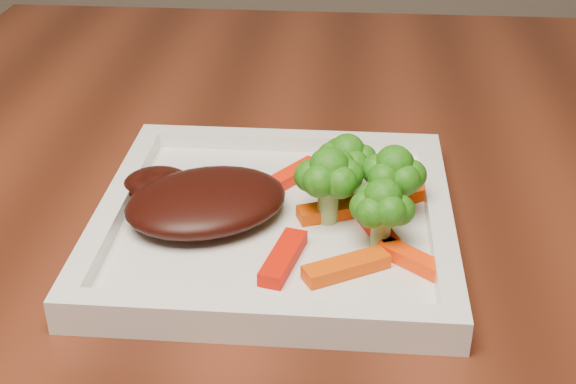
{
  "coord_description": "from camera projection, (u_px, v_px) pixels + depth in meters",
  "views": [
    {
      "loc": [
        -0.37,
        -0.77,
        1.09
      ],
      "look_at": [
        -0.42,
        -0.24,
        0.79
      ],
      "focal_mm": 50.0,
      "sensor_mm": 36.0,
      "label": 1
    }
  ],
  "objects": [
    {
      "name": "carrot_1",
      "position": [
        412.0,
        259.0,
        0.57
      ],
      "size": [
        0.05,
        0.04,
        0.01
      ],
      "primitive_type": "cube",
      "rotation": [
        0.0,
        0.0,
        -0.68
      ],
      "color": "#FF3704",
      "rests_on": "plate"
    },
    {
      "name": "broccoli_3",
      "position": [
        328.0,
        186.0,
        0.61
      ],
      "size": [
        0.07,
        0.07,
        0.06
      ],
      "primitive_type": null,
      "rotation": [
        0.0,
        0.0,
        0.16
      ],
      "color": "#156010",
      "rests_on": "plate"
    },
    {
      "name": "carrot_3",
      "position": [
        405.0,
        195.0,
        0.64
      ],
      "size": [
        0.06,
        0.05,
        0.01
      ],
      "primitive_type": "cube",
      "rotation": [
        0.0,
        0.0,
        0.57
      ],
      "color": "#FE4304",
      "rests_on": "plate"
    },
    {
      "name": "broccoli_2",
      "position": [
        382.0,
        211.0,
        0.58
      ],
      "size": [
        0.06,
        0.06,
        0.06
      ],
      "primitive_type": null,
      "rotation": [
        0.0,
        0.0,
        -0.24
      ],
      "color": "#326711",
      "rests_on": "plate"
    },
    {
      "name": "carrot_2",
      "position": [
        283.0,
        258.0,
        0.57
      ],
      "size": [
        0.03,
        0.07,
        0.01
      ],
      "primitive_type": "cube",
      "rotation": [
        0.0,
        0.0,
        1.34
      ],
      "color": "red",
      "rests_on": "plate"
    },
    {
      "name": "steak",
      "position": [
        206.0,
        201.0,
        0.62
      ],
      "size": [
        0.16,
        0.15,
        0.03
      ],
      "primitive_type": "ellipsoid",
      "rotation": [
        0.0,
        0.0,
        0.51
      ],
      "color": "black",
      "rests_on": "plate"
    },
    {
      "name": "carrot_0",
      "position": [
        346.0,
        267.0,
        0.56
      ],
      "size": [
        0.06,
        0.05,
        0.01
      ],
      "primitive_type": "cube",
      "rotation": [
        0.0,
        0.0,
        0.52
      ],
      "color": "#E34503",
      "rests_on": "plate"
    },
    {
      "name": "plate",
      "position": [
        275.0,
        226.0,
        0.63
      ],
      "size": [
        0.27,
        0.27,
        0.01
      ],
      "primitive_type": "cube",
      "color": "white",
      "rests_on": "dining_table"
    },
    {
      "name": "broccoli_0",
      "position": [
        347.0,
        159.0,
        0.63
      ],
      "size": [
        0.05,
        0.05,
        0.07
      ],
      "primitive_type": null,
      "rotation": [
        0.0,
        0.0,
        0.05
      ],
      "color": "#175E0F",
      "rests_on": "plate"
    },
    {
      "name": "carrot_4",
      "position": [
        294.0,
        174.0,
        0.68
      ],
      "size": [
        0.04,
        0.05,
        0.01
      ],
      "primitive_type": "cube",
      "rotation": [
        0.0,
        0.0,
        0.94
      ],
      "color": "#FE1F04",
      "rests_on": "plate"
    },
    {
      "name": "carrot_6",
      "position": [
        338.0,
        210.0,
        0.62
      ],
      "size": [
        0.07,
        0.04,
        0.01
      ],
      "primitive_type": "cube",
      "rotation": [
        0.0,
        0.0,
        0.37
      ],
      "color": "#D74003",
      "rests_on": "plate"
    },
    {
      "name": "carrot_5",
      "position": [
        378.0,
        229.0,
        0.6
      ],
      "size": [
        0.03,
        0.05,
        0.01
      ],
      "primitive_type": "cube",
      "rotation": [
        0.0,
        0.0,
        -1.17
      ],
      "color": "#F81804",
      "rests_on": "plate"
    },
    {
      "name": "broccoli_1",
      "position": [
        393.0,
        179.0,
        0.61
      ],
      "size": [
        0.07,
        0.07,
        0.06
      ],
      "primitive_type": null,
      "rotation": [
        0.0,
        0.0,
        0.27
      ],
      "color": "#277A14",
      "rests_on": "plate"
    }
  ]
}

